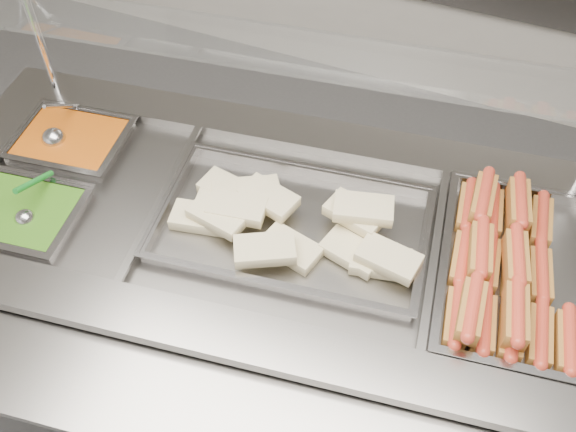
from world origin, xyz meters
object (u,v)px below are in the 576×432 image
at_px(steam_counter, 273,310).
at_px(pan_wraps, 292,229).
at_px(ladle, 55,137).
at_px(sneeze_guard, 291,52).
at_px(serving_spoon, 27,212).
at_px(pan_hotdogs, 510,277).

xyz_separation_m(steam_counter, pan_wraps, (0.07, 0.01, 0.47)).
bearing_deg(steam_counter, ladle, 177.29).
bearing_deg(sneeze_guard, ladle, -164.59).
height_order(pan_wraps, ladle, ladle).
height_order(ladle, serving_spoon, ladle).
bearing_deg(serving_spoon, steam_counter, 21.79).
bearing_deg(pan_wraps, serving_spoon, -159.39).
height_order(sneeze_guard, pan_wraps, sneeze_guard).
relative_size(pan_hotdogs, serving_spoon, 3.26).
relative_size(sneeze_guard, pan_wraps, 2.30).
height_order(sneeze_guard, ladle, sneeze_guard).
xyz_separation_m(sneeze_guard, pan_hotdogs, (0.72, -0.14, -0.45)).
relative_size(sneeze_guard, ladle, 8.87).
xyz_separation_m(pan_hotdogs, ladle, (-1.46, -0.06, 0.05)).
xyz_separation_m(steam_counter, serving_spoon, (-0.65, -0.26, 0.51)).
relative_size(pan_wraps, serving_spoon, 4.01).
relative_size(steam_counter, pan_wraps, 2.71).
xyz_separation_m(pan_wraps, serving_spoon, (-0.72, -0.27, 0.04)).
height_order(sneeze_guard, serving_spoon, sneeze_guard).
bearing_deg(pan_wraps, pan_hotdogs, 8.09).
bearing_deg(ladle, serving_spoon, -67.90).
relative_size(sneeze_guard, pan_hotdogs, 2.83).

